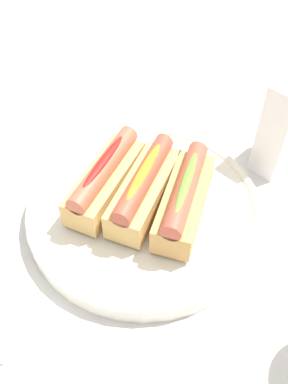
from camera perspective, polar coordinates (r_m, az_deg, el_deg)
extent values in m
plane|color=beige|center=(0.61, 2.72, -2.59)|extent=(2.40, 2.40, 0.00)
cylinder|color=silver|center=(0.59, 0.00, -2.49)|extent=(0.32, 0.32, 0.03)
torus|color=silver|center=(0.58, 0.00, -1.70)|extent=(0.32, 0.32, 0.01)
cube|color=tan|center=(0.58, -5.18, 1.31)|extent=(0.16, 0.07, 0.04)
cylinder|color=#BC563D|center=(0.56, -5.38, 3.27)|extent=(0.15, 0.05, 0.03)
ellipsoid|color=red|center=(0.55, -5.46, 4.13)|extent=(0.11, 0.03, 0.01)
cube|color=tan|center=(0.56, 0.00, 0.00)|extent=(0.16, 0.08, 0.04)
cylinder|color=#A84733|center=(0.54, 0.00, 1.96)|extent=(0.15, 0.06, 0.03)
ellipsoid|color=gold|center=(0.53, 0.00, 2.82)|extent=(0.11, 0.03, 0.01)
cube|color=tan|center=(0.55, 5.40, -1.37)|extent=(0.16, 0.09, 0.04)
cylinder|color=#B24C38|center=(0.53, 5.61, 0.57)|extent=(0.15, 0.07, 0.03)
ellipsoid|color=olive|center=(0.52, 5.71, 1.43)|extent=(0.11, 0.04, 0.01)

